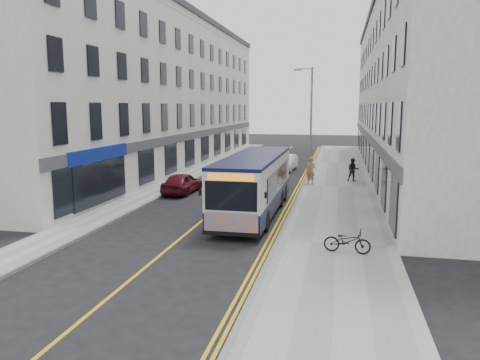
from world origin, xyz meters
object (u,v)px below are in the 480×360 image
at_px(city_bus, 254,182).
at_px(pedestrian_far, 353,170).
at_px(car_maroon, 182,183).
at_px(bicycle, 347,241).
at_px(pedestrian_near, 311,171).
at_px(streetlamp, 310,120).
at_px(car_white, 286,163).

bearing_deg(city_bus, pedestrian_far, 65.26).
distance_m(pedestrian_far, car_maroon, 12.22).
height_order(bicycle, pedestrian_near, pedestrian_near).
bearing_deg(bicycle, pedestrian_far, 4.55).
xyz_separation_m(city_bus, pedestrian_near, (2.22, 9.03, -0.57)).
bearing_deg(bicycle, streetlamp, 15.15).
relative_size(city_bus, bicycle, 6.12).
relative_size(pedestrian_near, pedestrian_far, 1.15).
bearing_deg(city_bus, pedestrian_near, 76.20).
relative_size(pedestrian_near, car_maroon, 0.49).
bearing_deg(bicycle, pedestrian_near, 15.19).
bearing_deg(city_bus, car_white, 90.96).
height_order(pedestrian_near, car_white, pedestrian_near).
xyz_separation_m(bicycle, car_maroon, (-9.86, 10.44, 0.10)).
distance_m(bicycle, pedestrian_far, 16.77).
relative_size(car_white, car_maroon, 1.04).
distance_m(bicycle, car_maroon, 14.36).
distance_m(city_bus, bicycle, 7.38).
bearing_deg(car_white, city_bus, -85.19).
bearing_deg(car_white, bicycle, -74.12).
bearing_deg(pedestrian_far, pedestrian_near, -149.99).
relative_size(bicycle, pedestrian_far, 1.03).
xyz_separation_m(city_bus, bicycle, (4.46, -5.78, -1.07)).
distance_m(streetlamp, bicycle, 17.06).
xyz_separation_m(city_bus, car_maroon, (-5.40, 4.65, -0.97)).
bearing_deg(car_white, car_maroon, -109.58).
height_order(bicycle, car_maroon, car_maroon).
xyz_separation_m(streetlamp, bicycle, (2.48, -16.44, -3.82)).
height_order(streetlamp, car_white, streetlamp).
xyz_separation_m(streetlamp, pedestrian_far, (3.07, 0.31, -3.45)).
distance_m(streetlamp, city_bus, 11.19).
bearing_deg(streetlamp, pedestrian_far, 5.83).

